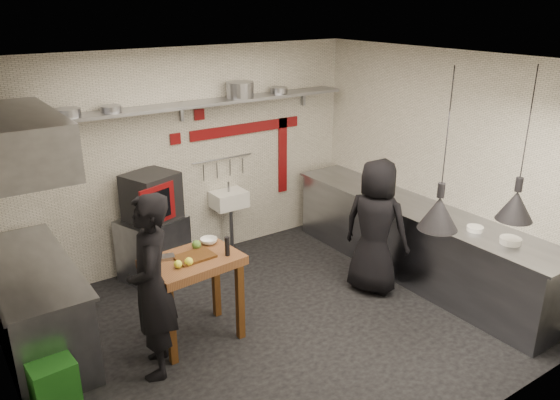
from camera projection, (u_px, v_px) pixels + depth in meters
floor at (274, 327)px, 5.90m from camera, size 5.00×5.00×0.00m
ceiling at (273, 62)px, 4.93m from camera, size 5.00×5.00×0.00m
wall_back at (183, 159)px, 7.04m from camera, size 5.00×0.04×2.80m
wall_front at (442, 296)px, 3.79m from camera, size 5.00×0.04×2.80m
wall_right at (441, 166)px, 6.75m from camera, size 0.04×4.20×2.80m
red_band_horiz at (247, 128)px, 7.43m from camera, size 1.70×0.02×0.14m
red_band_vert at (283, 156)px, 7.92m from camera, size 0.14×0.02×1.10m
red_tile_a at (199, 115)px, 6.97m from camera, size 0.14×0.02×0.14m
red_tile_b at (175, 139)px, 6.88m from camera, size 0.14×0.02×0.14m
back_shelf at (186, 105)px, 6.65m from camera, size 4.60×0.34×0.04m
shelf_bracket_left at (17, 131)px, 5.79m from camera, size 0.04×0.06×0.24m
shelf_bracket_mid at (181, 111)px, 6.80m from camera, size 0.04×0.06×0.24m
shelf_bracket_right at (303, 97)px, 7.81m from camera, size 0.04×0.06×0.24m
pan_far_left at (68, 113)px, 5.89m from camera, size 0.31×0.31×0.09m
pan_mid_left at (111, 109)px, 6.14m from camera, size 0.26×0.26×0.07m
stock_pot at (240, 90)px, 7.02m from camera, size 0.37×0.37×0.20m
pan_right at (279, 90)px, 7.36m from camera, size 0.24×0.24×0.08m
oven_stand at (154, 248)px, 6.84m from camera, size 0.88×0.84×0.80m
combi_oven at (151, 197)px, 6.60m from camera, size 0.71×0.68×0.58m
oven_door at (158, 205)px, 6.34m from camera, size 0.49×0.20×0.46m
oven_glass at (159, 205)px, 6.32m from camera, size 0.34×0.13×0.34m
hand_sink at (229, 199)px, 7.41m from camera, size 0.46×0.34×0.22m
sink_tap at (228, 187)px, 7.35m from camera, size 0.03×0.03×0.14m
sink_drain at (231, 230)px, 7.53m from camera, size 0.06×0.06×0.66m
utensil_rail at (222, 159)px, 7.33m from camera, size 0.90×0.02×0.02m
counter_right at (415, 242)px, 6.89m from camera, size 0.70×3.80×0.90m
counter_right_top at (418, 208)px, 6.73m from camera, size 0.76×3.90×0.03m
plate_stack at (510, 241)px, 5.70m from camera, size 0.27×0.27×0.07m
small_bowl_right at (475, 229)px, 6.02m from camera, size 0.21×0.21×0.05m
counter_left at (36, 308)px, 5.42m from camera, size 0.70×1.90×0.90m
counter_left_top at (29, 267)px, 5.26m from camera, size 0.76×2.00×0.03m
extractor_hood at (12, 141)px, 4.85m from camera, size 0.78×1.60×0.50m
green_bin at (53, 386)px, 4.63m from camera, size 0.39×0.39×0.50m
prep_table at (195, 298)px, 5.58m from camera, size 0.97×0.72×0.92m
cutting_board at (194, 257)px, 5.42m from camera, size 0.39×0.29×0.02m
pepper_mill at (227, 246)px, 5.44m from camera, size 0.06×0.06×0.20m
lemon_a at (178, 264)px, 5.20m from camera, size 0.10×0.10×0.08m
lemon_b at (189, 262)px, 5.26m from camera, size 0.10×0.10×0.08m
veg_ball at (196, 245)px, 5.59m from camera, size 0.10×0.10×0.10m
steel_tray at (166, 257)px, 5.40m from camera, size 0.19×0.15×0.03m
bowl at (209, 241)px, 5.73m from camera, size 0.22×0.22×0.06m
heat_lamp_near at (445, 151)px, 4.98m from camera, size 0.43×0.43×1.54m
heat_lamp_far at (525, 146)px, 5.08m from camera, size 0.46×0.46×1.49m
chef_left at (152, 287)px, 4.94m from camera, size 0.65×0.76×1.78m
chef_right at (376, 227)px, 6.41m from camera, size 0.80×0.94×1.64m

